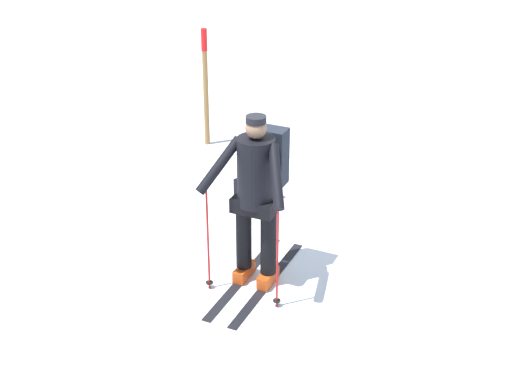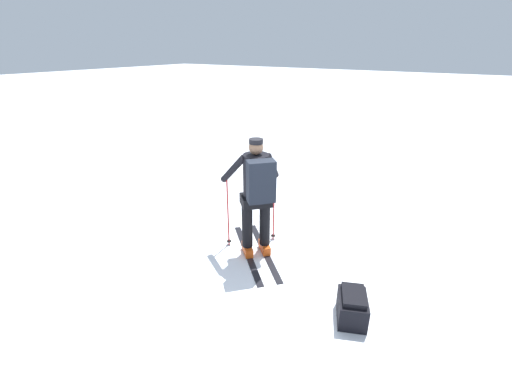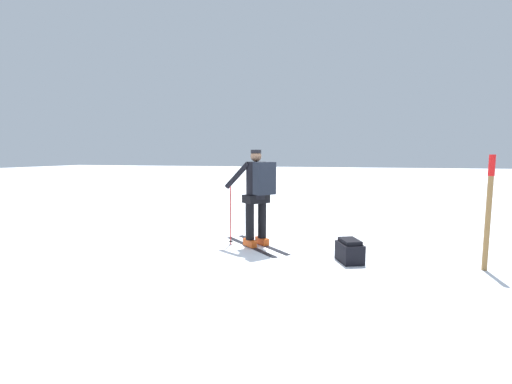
{
  "view_description": "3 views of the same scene",
  "coord_description": "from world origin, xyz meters",
  "views": [
    {
      "loc": [
        2.15,
        6.09,
        3.88
      ],
      "look_at": [
        0.31,
        0.63,
        0.96
      ],
      "focal_mm": 50.0,
      "sensor_mm": 36.0,
      "label": 1
    },
    {
      "loc": [
        -3.24,
        -1.67,
        2.79
      ],
      "look_at": [
        0.31,
        0.63,
        0.96
      ],
      "focal_mm": 24.0,
      "sensor_mm": 36.0,
      "label": 2
    },
    {
      "loc": [
        -5.42,
        -0.87,
        1.61
      ],
      "look_at": [
        0.31,
        0.63,
        0.96
      ],
      "focal_mm": 24.0,
      "sensor_mm": 36.0,
      "label": 3
    }
  ],
  "objects": [
    {
      "name": "skier",
      "position": [
        0.29,
        0.6,
        0.99
      ],
      "size": [
        1.33,
        1.37,
        1.69
      ],
      "color": "black",
      "rests_on": "ground_plane"
    },
    {
      "name": "ground_plane",
      "position": [
        0.0,
        0.0,
        0.0
      ],
      "size": [
        80.0,
        80.0,
        0.0
      ],
      "primitive_type": "plane",
      "color": "white"
    },
    {
      "name": "dropped_backpack",
      "position": [
        -0.22,
        -0.96,
        0.17
      ],
      "size": [
        0.52,
        0.45,
        0.35
      ],
      "color": "black",
      "rests_on": "ground_plane"
    }
  ]
}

